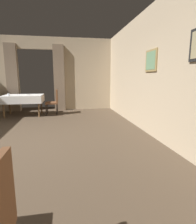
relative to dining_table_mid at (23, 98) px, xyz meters
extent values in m
plane|color=#4C3D2D|center=(0.36, -3.11, -0.66)|extent=(10.08, 10.08, 0.00)
cube|color=tan|center=(3.56, -3.11, 0.84)|extent=(0.12, 8.40, 3.00)
cube|color=#997F4C|center=(3.48, -2.91, 1.09)|extent=(0.03, 0.54, 0.49)
cube|color=#668C66|center=(3.47, -2.91, 1.09)|extent=(0.01, 0.44, 0.40)
cube|color=tan|center=(2.31, 1.09, 0.84)|extent=(2.50, 0.12, 3.00)
cube|color=tan|center=(0.36, 1.09, 2.09)|extent=(1.40, 0.12, 0.50)
cube|color=#7F6B56|center=(-0.56, 0.95, 0.69)|extent=(0.44, 0.14, 2.69)
cube|color=#7F6B56|center=(1.28, 0.95, 0.69)|extent=(0.44, 0.14, 2.69)
cylinder|color=brown|center=(-0.58, -0.36, -0.30)|extent=(0.06, 0.06, 0.71)
cylinder|color=brown|center=(0.58, -0.36, -0.30)|extent=(0.06, 0.06, 0.71)
cylinder|color=brown|center=(-0.58, 0.36, -0.30)|extent=(0.06, 0.06, 0.71)
cylinder|color=brown|center=(0.58, 0.36, -0.30)|extent=(0.06, 0.06, 0.71)
cube|color=brown|center=(0.00, 0.00, 0.07)|extent=(1.31, 0.88, 0.03)
cube|color=white|center=(0.00, 0.00, 0.09)|extent=(1.37, 0.94, 0.01)
cube|color=white|center=(0.00, -0.47, -0.04)|extent=(1.37, 0.02, 0.27)
cube|color=white|center=(0.00, 0.47, -0.04)|extent=(1.37, 0.02, 0.27)
cube|color=white|center=(-0.69, 0.00, -0.04)|extent=(0.02, 0.94, 0.27)
cube|color=white|center=(0.69, 0.00, -0.04)|extent=(0.02, 0.94, 0.27)
cylinder|color=black|center=(0.81, -0.17, -0.45)|extent=(0.04, 0.04, 0.42)
cylinder|color=black|center=(0.81, 0.21, -0.45)|extent=(0.04, 0.04, 0.42)
cylinder|color=black|center=(1.19, -0.17, -0.45)|extent=(0.04, 0.04, 0.42)
cylinder|color=black|center=(1.19, 0.21, -0.45)|extent=(0.04, 0.04, 0.42)
cube|color=brown|center=(1.00, 0.02, -0.22)|extent=(0.44, 0.44, 0.06)
cube|color=brown|center=(1.20, 0.02, 0.03)|extent=(0.05, 0.42, 0.48)
cylinder|color=silver|center=(-0.42, -0.21, 0.14)|extent=(0.08, 0.08, 0.08)
cylinder|color=white|center=(0.16, 0.14, 0.10)|extent=(0.18, 0.18, 0.01)
camera|label=1|loc=(1.53, -6.96, 0.69)|focal=29.30mm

